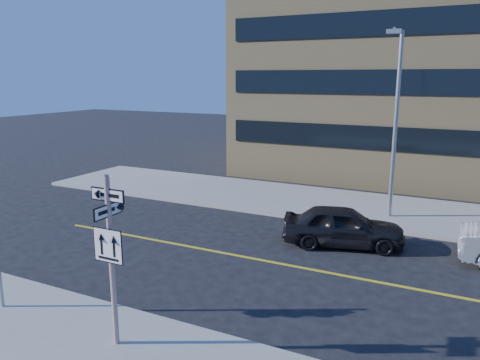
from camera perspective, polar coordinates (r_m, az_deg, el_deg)
The scene contains 5 objects.
ground at distance 13.80m, azimuth -7.69°, elevation -14.71°, with size 120.00×120.00×0.00m, color black.
sign_pole at distance 11.03m, azimuth -15.49°, elevation -8.41°, with size 0.92×0.92×4.06m.
parked_car_a at distance 18.14m, azimuth 12.45°, elevation -5.51°, with size 4.51×1.81×1.54m, color black.
streetlight_a at distance 21.10m, azimuth 18.43°, elevation 7.71°, with size 0.55×2.25×8.00m.
building_brick at distance 35.53m, azimuth 19.18°, elevation 16.23°, with size 18.00×18.00×18.00m, color tan.
Camera 1 is at (7.05, -10.07, 6.29)m, focal length 35.00 mm.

